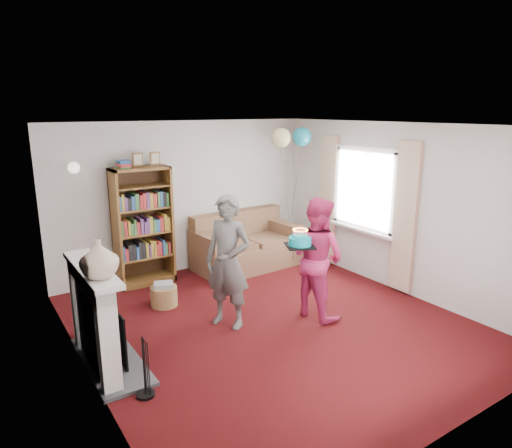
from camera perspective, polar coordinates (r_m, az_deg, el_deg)
ground at (r=6.02m, az=1.98°, el=-12.28°), size 5.00×5.00×0.00m
wall_back at (r=7.70m, az=-8.83°, el=3.33°), size 4.50×0.02×2.50m
wall_left at (r=4.69m, az=-21.11°, el=-4.59°), size 0.02×5.00×2.50m
wall_right at (r=7.09m, az=17.14°, el=1.92°), size 0.02×5.00×2.50m
ceiling at (r=5.39m, az=2.21°, el=12.31°), size 4.50×5.00×0.01m
fireplace at (r=5.17m, az=-18.96°, el=-11.48°), size 0.55×1.80×1.12m
window_bay at (r=7.45m, az=13.31°, el=2.37°), size 0.14×2.02×2.20m
wall_sconce at (r=6.93m, az=-21.83°, el=6.56°), size 0.16×0.23×0.16m
bookcase at (r=7.28m, az=-14.03°, el=-0.36°), size 0.87×0.42×2.04m
sofa at (r=7.95m, az=-1.42°, el=-2.84°), size 1.78×0.94×0.94m
wicker_basket at (r=6.58m, az=-11.43°, el=-8.72°), size 0.37×0.37×0.34m
person_striped at (r=5.67m, az=-3.54°, el=-4.72°), size 0.66×0.74×1.69m
person_magenta at (r=6.01m, az=7.64°, el=-4.17°), size 0.72×0.86×1.60m
birthday_cake at (r=5.64m, az=5.52°, el=-2.17°), size 0.34×0.34×0.22m
balloons at (r=7.75m, az=4.47°, el=10.76°), size 0.76×0.32×1.70m
mantel_vase at (r=4.56m, az=-19.04°, el=-4.08°), size 0.43×0.43×0.38m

